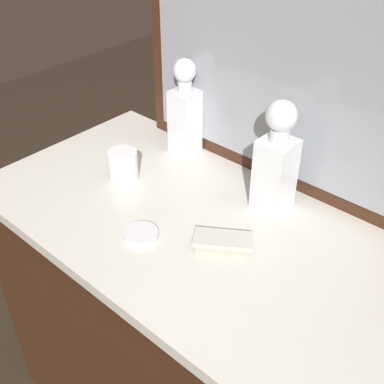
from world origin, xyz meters
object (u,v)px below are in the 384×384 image
crystal_tumbler_right (123,166)px  crystal_decanter_far_left (276,167)px  crystal_decanter_front (185,116)px  porcelain_dish (141,234)px  silver_brush_far_left (223,241)px

crystal_tumbler_right → crystal_decanter_far_left: bearing=23.4°
crystal_decanter_front → crystal_tumbler_right: size_ratio=3.41×
crystal_decanter_far_left → porcelain_dish: crystal_decanter_far_left is taller
silver_brush_far_left → porcelain_dish: size_ratio=1.75×
crystal_decanter_far_left → silver_brush_far_left: crystal_decanter_far_left is taller
crystal_decanter_front → crystal_decanter_far_left: 0.35m
crystal_decanter_far_left → crystal_tumbler_right: crystal_decanter_far_left is taller
crystal_decanter_far_left → porcelain_dish: (-0.16, -0.29, -0.11)m
crystal_tumbler_right → porcelain_dish: crystal_tumbler_right is taller
crystal_tumbler_right → porcelain_dish: size_ratio=0.99×
crystal_decanter_far_left → porcelain_dish: size_ratio=3.48×
silver_brush_far_left → porcelain_dish: 0.19m
porcelain_dish → crystal_tumbler_right: bearing=147.1°
silver_brush_far_left → porcelain_dish: bearing=-148.4°
crystal_decanter_far_left → crystal_decanter_front: bearing=170.4°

